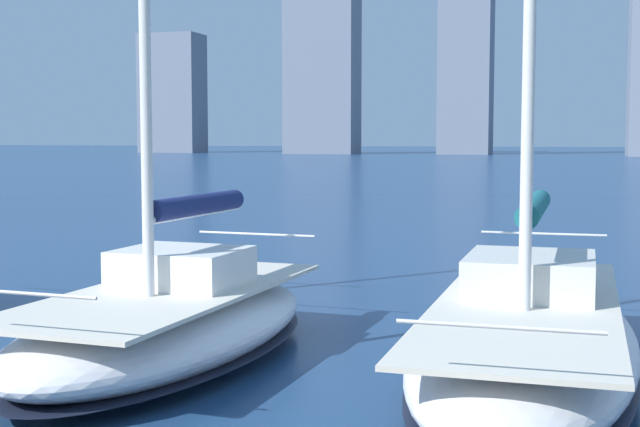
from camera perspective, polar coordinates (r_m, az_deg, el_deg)
city_skyline at (r=169.49m, az=13.29°, el=9.44°), size 169.83×20.93×43.16m
sailboat_teal at (r=12.48m, az=13.11°, el=-7.54°), size 3.00×8.98×9.82m
sailboat_navy at (r=13.26m, az=-9.62°, el=-6.61°), size 3.43×7.24×12.32m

